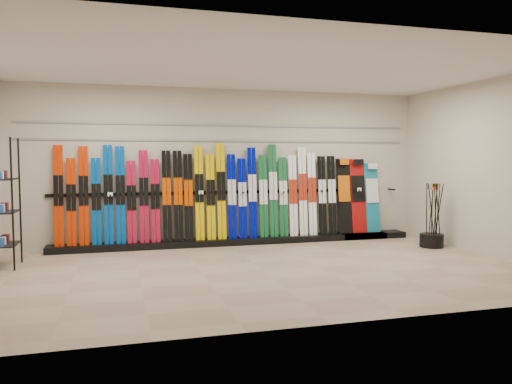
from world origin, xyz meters
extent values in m
plane|color=gray|center=(0.00, 0.00, 0.00)|extent=(8.00, 8.00, 0.00)
plane|color=beige|center=(0.00, 2.50, 1.50)|extent=(8.00, 0.00, 8.00)
plane|color=beige|center=(4.00, 0.00, 1.50)|extent=(0.00, 5.00, 5.00)
plane|color=silver|center=(0.00, 0.00, 3.00)|extent=(8.00, 8.00, 0.00)
cube|color=black|center=(0.22, 2.28, 0.06)|extent=(8.00, 0.40, 0.12)
cube|color=red|center=(-3.06, 2.32, 1.01)|extent=(0.17, 0.20, 1.78)
cube|color=red|center=(-2.85, 2.31, 0.89)|extent=(0.17, 0.18, 1.55)
cube|color=red|center=(-2.64, 2.32, 1.00)|extent=(0.17, 0.20, 1.76)
cube|color=#004397|center=(-2.42, 2.31, 0.89)|extent=(0.17, 0.18, 1.55)
cube|color=#004397|center=(-2.21, 2.32, 1.01)|extent=(0.17, 0.20, 1.79)
cube|color=#004397|center=(-2.00, 2.32, 1.00)|extent=(0.17, 0.20, 1.76)
cube|color=#A60D2E|center=(-1.81, 2.31, 0.87)|extent=(0.17, 0.17, 1.50)
cube|color=#A60D2E|center=(-1.59, 2.32, 0.97)|extent=(0.17, 0.19, 1.69)
cube|color=#A60D2E|center=(-1.38, 2.31, 0.88)|extent=(0.17, 0.17, 1.53)
cube|color=black|center=(-1.17, 2.32, 0.96)|extent=(0.17, 0.19, 1.69)
cube|color=black|center=(-0.96, 2.32, 0.96)|extent=(0.17, 0.19, 1.69)
cube|color=black|center=(-0.77, 2.31, 0.93)|extent=(0.17, 0.18, 1.63)
cube|color=#E6C100|center=(-0.56, 2.32, 1.01)|extent=(0.17, 0.20, 1.78)
cube|color=#E6C100|center=(-0.35, 2.31, 0.93)|extent=(0.17, 0.18, 1.62)
cube|color=#E6C100|center=(-0.14, 2.32, 1.04)|extent=(0.17, 0.21, 1.84)
cube|color=#00099E|center=(0.07, 2.31, 0.93)|extent=(0.17, 0.18, 1.62)
cube|color=#00099E|center=(0.28, 2.31, 0.89)|extent=(0.17, 0.17, 1.54)
cube|color=#00099E|center=(0.48, 2.32, 1.00)|extent=(0.17, 0.20, 1.75)
cube|color=#125F2E|center=(0.70, 2.31, 0.92)|extent=(0.17, 0.18, 1.61)
cube|color=#125F2E|center=(0.91, 2.32, 1.03)|extent=(0.17, 0.20, 1.82)
cube|color=#125F2E|center=(1.11, 2.31, 0.90)|extent=(0.17, 0.18, 1.57)
cube|color=white|center=(1.32, 2.31, 0.92)|extent=(0.17, 0.18, 1.60)
cube|color=white|center=(1.53, 2.32, 1.00)|extent=(0.17, 0.20, 1.76)
cube|color=white|center=(1.73, 2.32, 0.95)|extent=(0.17, 0.19, 1.65)
cube|color=black|center=(1.95, 2.31, 0.91)|extent=(0.17, 0.18, 1.59)
cube|color=black|center=(2.16, 2.31, 0.91)|extent=(0.17, 0.18, 1.59)
cube|color=black|center=(2.45, 2.36, 0.88)|extent=(0.29, 0.24, 1.53)
cube|color=#990C0C|center=(2.77, 2.36, 0.88)|extent=(0.32, 0.24, 1.52)
cube|color=#14728C|center=(3.09, 2.35, 0.84)|extent=(0.31, 0.22, 1.44)
cube|color=black|center=(-3.75, 1.27, 0.99)|extent=(0.40, 0.60, 1.98)
cylinder|color=black|center=(3.60, 0.99, 0.12)|extent=(0.43, 0.43, 0.25)
cylinder|color=black|center=(3.64, 0.96, 0.61)|extent=(0.13, 0.09, 1.18)
cylinder|color=black|center=(3.65, 0.87, 0.61)|extent=(0.08, 0.11, 1.18)
cylinder|color=black|center=(3.55, 0.93, 0.61)|extent=(0.04, 0.06, 1.18)
cylinder|color=black|center=(3.58, 1.00, 0.61)|extent=(0.02, 0.15, 1.17)
cylinder|color=black|center=(3.69, 0.94, 0.61)|extent=(0.11, 0.15, 1.17)
cylinder|color=black|center=(3.53, 0.91, 0.61)|extent=(0.10, 0.14, 1.17)
cylinder|color=black|center=(3.53, 1.06, 0.61)|extent=(0.04, 0.02, 1.18)
cylinder|color=black|center=(3.65, 0.95, 0.61)|extent=(0.05, 0.09, 1.18)
cylinder|color=black|center=(3.66, 0.91, 0.61)|extent=(0.04, 0.14, 1.18)
cube|color=gray|center=(0.00, 2.48, 2.00)|extent=(7.60, 0.02, 0.03)
cube|color=gray|center=(0.00, 2.48, 2.30)|extent=(7.60, 0.02, 0.03)
camera|label=1|loc=(-2.05, -7.03, 1.68)|focal=35.00mm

